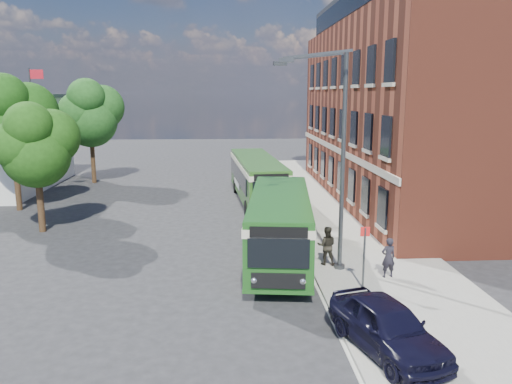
{
  "coord_description": "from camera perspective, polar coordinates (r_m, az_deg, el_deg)",
  "views": [
    {
      "loc": [
        0.55,
        -21.69,
        7.37
      ],
      "look_at": [
        2.05,
        4.28,
        2.2
      ],
      "focal_mm": 35.0,
      "sensor_mm": 36.0,
      "label": 1
    }
  ],
  "objects": [
    {
      "name": "kerb_line",
      "position": [
        30.78,
        3.14,
        -2.62
      ],
      "size": [
        0.12,
        48.0,
        0.01
      ],
      "primitive_type": "cube",
      "color": "beige",
      "rests_on": "ground"
    },
    {
      "name": "tree_left",
      "position": [
        28.61,
        -23.83,
        4.98
      ],
      "size": [
        4.13,
        3.93,
        6.97
      ],
      "color": "#332312",
      "rests_on": "ground"
    },
    {
      "name": "bus_rear",
      "position": [
        34.22,
        0.1,
        1.93
      ],
      "size": [
        3.47,
        12.37,
        3.02
      ],
      "color": "#2D5D20",
      "rests_on": "ground"
    },
    {
      "name": "pedestrian_a",
      "position": [
        20.63,
        14.88,
        -7.26
      ],
      "size": [
        0.65,
        0.48,
        1.62
      ],
      "primitive_type": "imported",
      "rotation": [
        0.0,
        0.0,
        3.3
      ],
      "color": "black",
      "rests_on": "pavement"
    },
    {
      "name": "pavement",
      "position": [
        31.25,
        8.71,
        -2.39
      ],
      "size": [
        6.0,
        48.0,
        0.15
      ],
      "primitive_type": "cube",
      "color": "gray",
      "rests_on": "ground"
    },
    {
      "name": "pedestrian_b",
      "position": [
        21.58,
        8.08,
        -6.09
      ],
      "size": [
        0.92,
        0.78,
        1.67
      ],
      "primitive_type": "imported",
      "rotation": [
        0.0,
        0.0,
        2.94
      ],
      "color": "black",
      "rests_on": "pavement"
    },
    {
      "name": "street_lamp",
      "position": [
        20.32,
        8.92,
        3.81
      ],
      "size": [
        2.96,
        2.38,
        9.0
      ],
      "color": "#393C3E",
      "rests_on": "ground"
    },
    {
      "name": "flagpole",
      "position": [
        37.13,
        -23.96,
        6.53
      ],
      "size": [
        0.95,
        0.1,
        9.0
      ],
      "color": "#393C3E",
      "rests_on": "ground"
    },
    {
      "name": "tree_right",
      "position": [
        43.24,
        -18.38,
        8.6
      ],
      "size": [
        5.06,
        4.81,
        8.55
      ],
      "color": "#332312",
      "rests_on": "ground"
    },
    {
      "name": "tree_mid",
      "position": [
        34.6,
        -26.13,
        7.52
      ],
      "size": [
        5.07,
        4.82,
        8.56
      ],
      "color": "#332312",
      "rests_on": "ground"
    },
    {
      "name": "bus_stop_sign",
      "position": [
        19.13,
        12.26,
        -6.88
      ],
      "size": [
        0.35,
        0.08,
        2.52
      ],
      "color": "#393C3E",
      "rests_on": "ground"
    },
    {
      "name": "bus_front",
      "position": [
        22.01,
        2.75,
        -3.36
      ],
      "size": [
        3.66,
        10.05,
        3.02
      ],
      "color": "#1D531A",
      "rests_on": "ground"
    },
    {
      "name": "brick_office",
      "position": [
        36.28,
        18.75,
        10.02
      ],
      "size": [
        12.1,
        26.0,
        14.2
      ],
      "color": "maroon",
      "rests_on": "ground"
    },
    {
      "name": "parked_car",
      "position": [
        15.07,
        14.74,
        -14.61
      ],
      "size": [
        2.92,
        4.7,
        1.49
      ],
      "primitive_type": "imported",
      "rotation": [
        0.0,
        0.0,
        0.28
      ],
      "color": "black",
      "rests_on": "pavement"
    },
    {
      "name": "ground",
      "position": [
        22.92,
        -4.54,
        -7.56
      ],
      "size": [
        120.0,
        120.0,
        0.0
      ],
      "primitive_type": "plane",
      "color": "#262628",
      "rests_on": "ground"
    }
  ]
}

